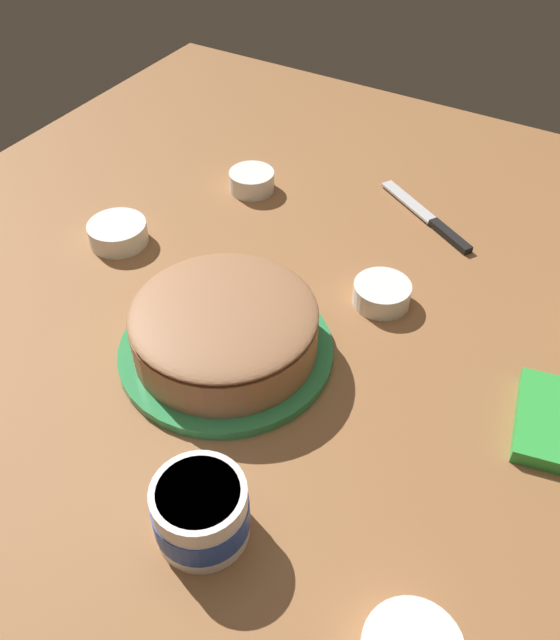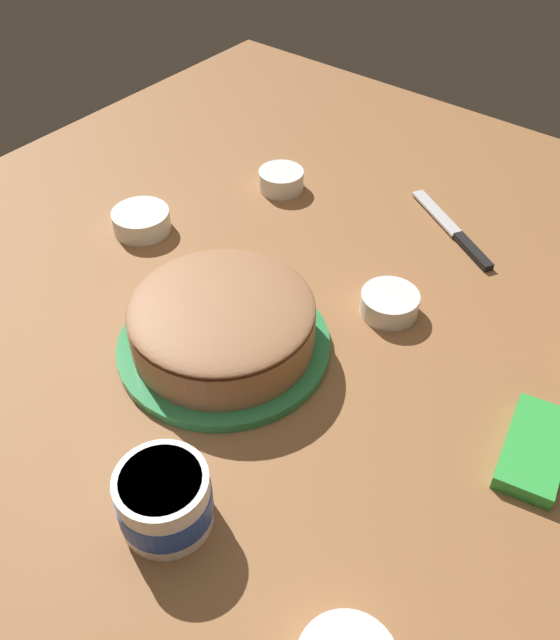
% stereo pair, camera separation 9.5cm
% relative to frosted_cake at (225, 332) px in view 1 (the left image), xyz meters
% --- Properties ---
extents(ground_plane, '(1.54, 1.54, 0.00)m').
position_rel_frosted_cake_xyz_m(ground_plane, '(0.10, -0.07, -0.04)').
color(ground_plane, '#936038').
extents(frosted_cake, '(0.30, 0.30, 0.09)m').
position_rel_frosted_cake_xyz_m(frosted_cake, '(0.00, 0.00, 0.00)').
color(frosted_cake, '#339351').
rests_on(frosted_cake, ground_plane).
extents(frosting_tub, '(0.11, 0.11, 0.08)m').
position_rel_frosted_cake_xyz_m(frosting_tub, '(-0.24, -0.13, -0.00)').
color(frosting_tub, white).
rests_on(frosting_tub, ground_plane).
extents(spreading_knife, '(0.14, 0.21, 0.01)m').
position_rel_frosted_cake_xyz_m(spreading_knife, '(0.44, -0.13, -0.04)').
color(spreading_knife, silver).
rests_on(spreading_knife, ground_plane).
extents(sprinkle_bowl_orange, '(0.10, 0.10, 0.04)m').
position_rel_frosted_cake_xyz_m(sprinkle_bowl_orange, '(0.12, 0.30, -0.02)').
color(sprinkle_bowl_orange, white).
rests_on(sprinkle_bowl_orange, ground_plane).
extents(sprinkle_bowl_yellow, '(0.08, 0.08, 0.04)m').
position_rel_frosted_cake_xyz_m(sprinkle_bowl_yellow, '(0.37, 0.19, -0.02)').
color(sprinkle_bowl_yellow, white).
rests_on(sprinkle_bowl_yellow, ground_plane).
extents(sprinkle_bowl_pink, '(0.09, 0.09, 0.03)m').
position_rel_frosted_cake_xyz_m(sprinkle_bowl_pink, '(0.21, -0.14, -0.02)').
color(sprinkle_bowl_pink, white).
rests_on(sprinkle_bowl_pink, ground_plane).
extents(candy_box_lower, '(0.15, 0.10, 0.02)m').
position_rel_frosted_cake_xyz_m(candy_box_lower, '(0.10, -0.41, -0.03)').
color(candy_box_lower, green).
rests_on(candy_box_lower, ground_plane).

